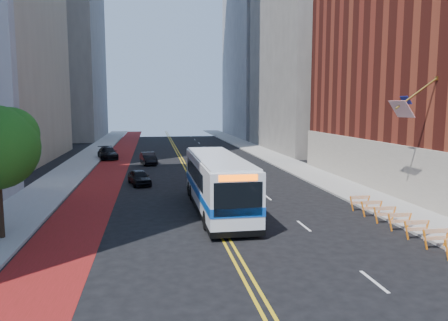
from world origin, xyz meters
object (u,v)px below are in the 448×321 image
transit_bus (217,182)px  car_b (148,158)px  car_a (139,177)px  car_c (108,153)px

transit_bus → car_b: size_ratio=3.09×
car_a → car_b: 13.29m
car_a → car_c: car_c is taller
transit_bus → car_c: (-9.78, 29.63, -1.11)m
car_b → car_c: bearing=120.5°
transit_bus → car_b: (-4.59, 23.54, -1.18)m
car_c → car_b: bearing=-62.8°
car_c → transit_bus: bearing=-84.9°
car_a → car_c: (-4.50, 19.36, 0.11)m
transit_bus → car_a: transit_bus is taller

